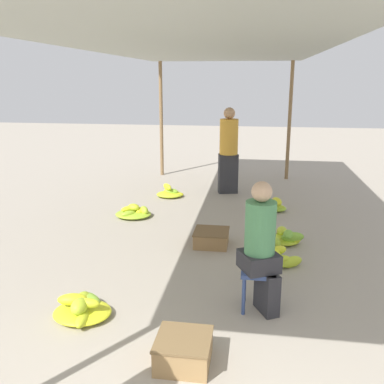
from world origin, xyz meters
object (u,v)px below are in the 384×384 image
at_px(banana_pile_right_1, 284,238).
at_px(crate_near, 184,351).
at_px(shopper_walking_mid, 229,149).
at_px(banana_pile_right_0, 277,259).
at_px(banana_pile_left_0, 82,308).
at_px(banana_pile_right_2, 275,206).
at_px(stool, 258,277).
at_px(crate_mid, 211,238).
at_px(vendor_seated, 261,245).
at_px(banana_pile_left_2, 170,193).
at_px(banana_pile_left_1, 135,212).

relative_size(banana_pile_right_1, crate_near, 1.48).
bearing_deg(crate_near, shopper_walking_mid, 90.16).
relative_size(banana_pile_right_0, crate_near, 1.28).
height_order(banana_pile_left_0, banana_pile_right_2, banana_pile_right_2).
bearing_deg(crate_near, banana_pile_right_0, 67.98).
distance_m(banana_pile_left_0, banana_pile_right_0, 2.45).
bearing_deg(stool, crate_mid, 111.39).
xyz_separation_m(stool, crate_mid, (-0.64, 1.63, -0.24)).
xyz_separation_m(vendor_seated, shopper_walking_mid, (-0.63, 4.54, 0.20)).
height_order(banana_pile_right_0, crate_near, crate_near).
bearing_deg(crate_mid, vendor_seated, -68.18).
bearing_deg(banana_pile_right_0, banana_pile_right_2, 88.43).
relative_size(vendor_seated, crate_mid, 2.77).
height_order(banana_pile_left_0, crate_mid, banana_pile_left_0).
distance_m(banana_pile_left_0, crate_near, 1.25).
height_order(banana_pile_right_2, shopper_walking_mid, shopper_walking_mid).
bearing_deg(crate_near, banana_pile_right_1, 71.24).
bearing_deg(crate_mid, stool, -68.61).
relative_size(banana_pile_left_0, crate_mid, 1.36).
bearing_deg(banana_pile_right_2, banana_pile_right_1, -87.47).
distance_m(banana_pile_right_0, shopper_walking_mid, 3.64).
bearing_deg(vendor_seated, banana_pile_left_2, 113.15).
bearing_deg(banana_pile_left_1, banana_pile_right_1, -19.09).
distance_m(banana_pile_left_1, crate_near, 3.96).
xyz_separation_m(banana_pile_left_1, crate_near, (1.46, -3.68, 0.04)).
xyz_separation_m(banana_pile_right_2, crate_mid, (-0.95, -1.75, 0.02)).
relative_size(banana_pile_left_1, crate_mid, 1.26).
distance_m(banana_pile_left_2, banana_pile_right_0, 3.54).
distance_m(stool, crate_near, 1.16).
xyz_separation_m(banana_pile_left_0, banana_pile_right_0, (1.94, 1.49, -0.00)).
height_order(crate_mid, shopper_walking_mid, shopper_walking_mid).
height_order(stool, banana_pile_right_1, stool).
bearing_deg(banana_pile_right_1, banana_pile_left_2, 133.82).
xyz_separation_m(banana_pile_right_1, crate_near, (-0.96, -2.84, 0.04)).
relative_size(banana_pile_right_2, crate_mid, 0.81).
height_order(vendor_seated, crate_mid, vendor_seated).
bearing_deg(shopper_walking_mid, stool, -82.36).
relative_size(stool, crate_mid, 0.90).
relative_size(banana_pile_left_2, crate_near, 1.25).
bearing_deg(shopper_walking_mid, crate_mid, -90.64).
bearing_deg(stool, banana_pile_left_2, 112.98).
height_order(stool, banana_pile_right_2, stool).
height_order(banana_pile_left_0, banana_pile_left_1, banana_pile_left_0).
bearing_deg(crate_mid, banana_pile_right_2, 61.59).
bearing_deg(banana_pile_left_1, banana_pile_right_0, -35.12).
relative_size(banana_pile_right_0, crate_mid, 1.20).
height_order(banana_pile_left_1, crate_mid, banana_pile_left_1).
bearing_deg(banana_pile_right_2, stool, -95.16).
xyz_separation_m(banana_pile_left_1, shopper_walking_mid, (1.45, 1.82, 0.82)).
distance_m(crate_mid, shopper_walking_mid, 3.00).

